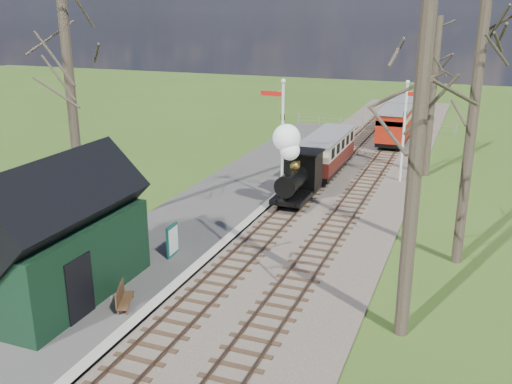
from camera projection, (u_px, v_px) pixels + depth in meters
distant_hills at (412, 211)px, 75.70m from camera, size 114.40×48.00×22.02m
ballast_bed at (347, 176)px, 33.17m from camera, size 8.00×60.00×0.10m
track_near at (326, 173)px, 33.60m from camera, size 1.60×60.00×0.15m
track_far at (370, 178)px, 32.70m from camera, size 1.60×60.00×0.15m
platform at (214, 208)px, 27.71m from camera, size 5.00×44.00×0.20m
coping_strip at (258, 214)px, 26.91m from camera, size 0.40×44.00×0.21m
station_shed at (58, 237)px, 18.45m from camera, size 3.25×6.30×4.78m
semaphore_near at (281, 133)px, 27.47m from camera, size 1.22×0.24×6.22m
semaphore_far at (406, 124)px, 31.10m from camera, size 1.22×0.24×5.72m
bare_trees at (284, 126)px, 21.02m from camera, size 15.51×22.39×12.00m
fence_line at (374, 124)px, 45.78m from camera, size 12.60×0.08×1.00m
locomotive at (296, 168)px, 27.82m from camera, size 1.65×3.85×4.13m
coach at (327, 151)px, 33.35m from camera, size 1.93×6.60×2.03m
red_carriage_a at (394, 126)px, 40.27m from camera, size 2.02×5.00×2.13m
red_carriage_b at (405, 113)px, 45.15m from camera, size 2.02×5.00×2.13m
sign_board at (172, 240)px, 21.96m from camera, size 0.15×0.86×1.25m
bench at (122, 297)px, 18.23m from camera, size 0.82×1.28×0.71m
person at (88, 284)px, 18.39m from camera, size 0.35×0.49×1.28m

